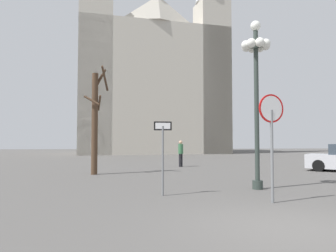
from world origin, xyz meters
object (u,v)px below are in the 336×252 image
object	(u,v)px
stop_sign	(272,126)
one_way_arrow_sign	(163,149)
cathedral	(151,75)
pedestrian_walking	(181,151)
street_lamp	(256,72)
bare_tree	(95,119)

from	to	relation	value
stop_sign	one_way_arrow_sign	xyz separation A→B (m)	(-2.87, 1.43, -0.66)
cathedral	pedestrian_walking	size ratio (longest dim) A/B	22.32
cathedral	street_lamp	world-z (taller)	cathedral
stop_sign	street_lamp	world-z (taller)	street_lamp
street_lamp	cathedral	bearing A→B (deg)	93.53
bare_tree	one_way_arrow_sign	bearing A→B (deg)	-66.24
stop_sign	bare_tree	xyz separation A→B (m)	(-5.71, 7.89, 0.69)
street_lamp	bare_tree	distance (m)	8.44
cathedral	stop_sign	distance (m)	36.66
bare_tree	stop_sign	bearing A→B (deg)	-54.09
cathedral	street_lamp	bearing A→B (deg)	-86.47
street_lamp	stop_sign	bearing A→B (deg)	-102.75
stop_sign	street_lamp	size ratio (longest dim) A/B	0.50
cathedral	one_way_arrow_sign	size ratio (longest dim) A/B	16.66
stop_sign	bare_tree	bearing A→B (deg)	125.91
one_way_arrow_sign	bare_tree	distance (m)	7.19
cathedral	pedestrian_walking	bearing A→B (deg)	-88.13
cathedral	stop_sign	world-z (taller)	cathedral
one_way_arrow_sign	cathedral	bearing A→B (deg)	87.71
one_way_arrow_sign	street_lamp	xyz separation A→B (m)	(3.41, 0.95, 2.70)
cathedral	one_way_arrow_sign	bearing A→B (deg)	-92.29
stop_sign	one_way_arrow_sign	distance (m)	3.27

